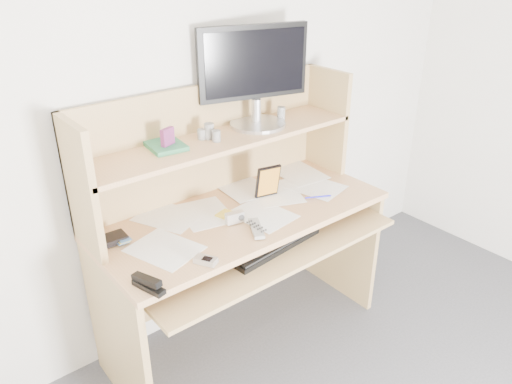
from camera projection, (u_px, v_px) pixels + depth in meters
back_wall at (201, 93)px, 2.35m from camera, size 3.60×0.04×2.50m
desk at (234, 216)px, 2.43m from camera, size 1.40×0.70×1.30m
paper_clutter at (244, 211)px, 2.35m from camera, size 1.32×0.54×0.01m
keyboard at (271, 242)px, 2.26m from camera, size 0.50×0.22×0.03m
tv_remote at (256, 228)px, 2.18m from camera, size 0.12×0.16×0.02m
flip_phone at (206, 259)px, 1.96m from camera, size 0.09×0.10×0.02m
stapler at (148, 283)px, 1.81m from camera, size 0.07×0.15×0.04m
wallet at (114, 238)px, 2.10m from camera, size 0.10×0.09×0.03m
sticky_note_pad at (226, 215)px, 2.31m from camera, size 0.10×0.10×0.01m
digital_camera at (235, 217)px, 2.23m from camera, size 0.09×0.05×0.05m
game_case at (268, 181)px, 2.43m from camera, size 0.12×0.04×0.17m
blue_pen at (318, 197)px, 2.47m from camera, size 0.12×0.07×0.01m
card_box at (168, 139)px, 2.14m from camera, size 0.07×0.04×0.10m
shelf_book at (165, 145)px, 2.18m from camera, size 0.17×0.22×0.02m
chip_stack_a at (216, 136)px, 2.24m from camera, size 0.04×0.04×0.05m
chip_stack_b at (209, 131)px, 2.27m from camera, size 0.06×0.06×0.07m
chip_stack_c at (202, 134)px, 2.27m from camera, size 0.04×0.04×0.05m
chip_stack_d at (281, 114)px, 2.50m from camera, size 0.05×0.05×0.07m
monitor at (254, 73)px, 2.35m from camera, size 0.54×0.27×0.47m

